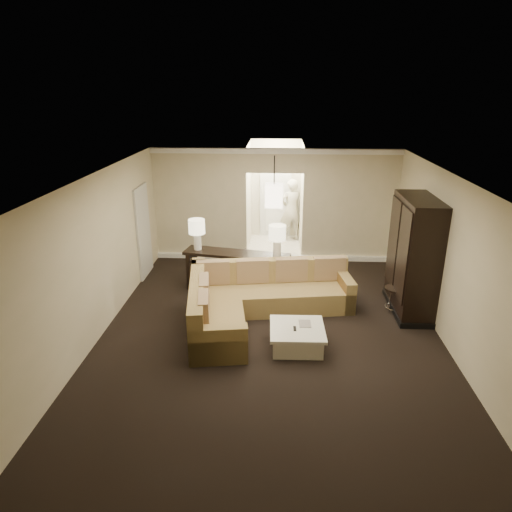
# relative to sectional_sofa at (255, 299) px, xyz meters

# --- Properties ---
(ground) EXTENTS (8.00, 8.00, 0.00)m
(ground) POSITION_rel_sectional_sofa_xyz_m (0.31, -0.80, -0.37)
(ground) COLOR black
(ground) RESTS_ON ground
(wall_back) EXTENTS (6.00, 0.04, 2.80)m
(wall_back) POSITION_rel_sectional_sofa_xyz_m (0.31, 3.20, 1.03)
(wall_back) COLOR beige
(wall_back) RESTS_ON ground
(wall_front) EXTENTS (6.00, 0.04, 2.80)m
(wall_front) POSITION_rel_sectional_sofa_xyz_m (0.31, -4.80, 1.03)
(wall_front) COLOR beige
(wall_front) RESTS_ON ground
(wall_left) EXTENTS (0.04, 8.00, 2.80)m
(wall_left) POSITION_rel_sectional_sofa_xyz_m (-2.69, -0.80, 1.03)
(wall_left) COLOR beige
(wall_left) RESTS_ON ground
(wall_right) EXTENTS (0.04, 8.00, 2.80)m
(wall_right) POSITION_rel_sectional_sofa_xyz_m (3.31, -0.80, 1.03)
(wall_right) COLOR beige
(wall_right) RESTS_ON ground
(ceiling) EXTENTS (6.00, 8.00, 0.02)m
(ceiling) POSITION_rel_sectional_sofa_xyz_m (0.31, -0.80, 2.43)
(ceiling) COLOR white
(ceiling) RESTS_ON wall_back
(crown_molding) EXTENTS (6.00, 0.10, 0.12)m
(crown_molding) POSITION_rel_sectional_sofa_xyz_m (0.31, 3.15, 2.36)
(crown_molding) COLOR white
(crown_molding) RESTS_ON wall_back
(baseboard) EXTENTS (6.00, 0.10, 0.12)m
(baseboard) POSITION_rel_sectional_sofa_xyz_m (0.31, 3.15, -0.31)
(baseboard) COLOR white
(baseboard) RESTS_ON ground
(side_door) EXTENTS (0.05, 0.90, 2.10)m
(side_door) POSITION_rel_sectional_sofa_xyz_m (-2.66, 2.00, 0.68)
(side_door) COLOR silver
(side_door) RESTS_ON ground
(foyer) EXTENTS (1.44, 2.02, 2.80)m
(foyer) POSITION_rel_sectional_sofa_xyz_m (0.31, 4.54, 0.93)
(foyer) COLOR white
(foyer) RESTS_ON ground
(sectional_sofa) EXTENTS (3.25, 2.83, 0.94)m
(sectional_sofa) POSITION_rel_sectional_sofa_xyz_m (0.00, 0.00, 0.00)
(sectional_sofa) COLOR brown
(sectional_sofa) RESTS_ON ground
(coffee_table) EXTENTS (0.93, 0.93, 0.38)m
(coffee_table) POSITION_rel_sectional_sofa_xyz_m (0.77, -1.03, -0.19)
(coffee_table) COLOR white
(coffee_table) RESTS_ON ground
(console_table) EXTENTS (2.31, 0.94, 0.87)m
(console_table) POSITION_rel_sectional_sofa_xyz_m (-0.46, 1.20, 0.14)
(console_table) COLOR black
(console_table) RESTS_ON ground
(armoire) EXTENTS (0.67, 1.57, 2.26)m
(armoire) POSITION_rel_sectional_sofa_xyz_m (3.00, 0.47, 0.71)
(armoire) COLOR black
(armoire) RESTS_ON ground
(drink_table) EXTENTS (0.40, 0.40, 0.50)m
(drink_table) POSITION_rel_sectional_sofa_xyz_m (2.71, 0.40, -0.02)
(drink_table) COLOR black
(drink_table) RESTS_ON ground
(table_lamp_left) EXTENTS (0.35, 0.35, 0.67)m
(table_lamp_left) POSITION_rel_sectional_sofa_xyz_m (-1.31, 1.37, 0.94)
(table_lamp_left) COLOR white
(table_lamp_left) RESTS_ON console_table
(table_lamp_right) EXTENTS (0.35, 0.35, 0.67)m
(table_lamp_right) POSITION_rel_sectional_sofa_xyz_m (0.40, 1.03, 0.94)
(table_lamp_right) COLOR white
(table_lamp_right) RESTS_ON console_table
(pendant_light) EXTENTS (0.38, 0.38, 1.09)m
(pendant_light) POSITION_rel_sectional_sofa_xyz_m (0.31, 1.90, 1.58)
(pendant_light) COLOR black
(pendant_light) RESTS_ON ceiling
(person) EXTENTS (0.81, 0.65, 1.95)m
(person) POSITION_rel_sectional_sofa_xyz_m (0.76, 4.80, 0.60)
(person) COLOR beige
(person) RESTS_ON ground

